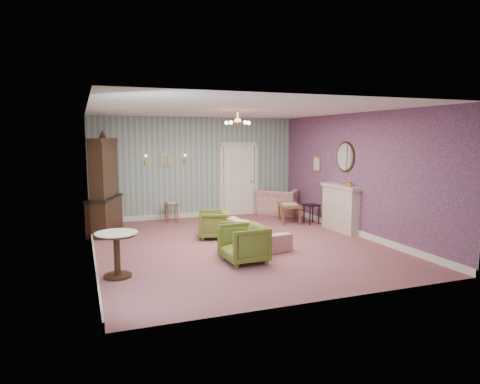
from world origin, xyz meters
name	(u,v)px	position (x,y,z in m)	size (l,w,h in m)	color
floor	(238,244)	(0.00, 0.00, 0.00)	(7.00, 7.00, 0.00)	#92555D
ceiling	(238,110)	(0.00, 0.00, 2.90)	(7.00, 7.00, 0.00)	white
wall_back	(196,168)	(0.00, 3.50, 1.45)	(6.00, 6.00, 0.00)	gray
wall_front	(324,201)	(0.00, -3.50, 1.45)	(6.00, 6.00, 0.00)	gray
wall_left	(90,184)	(-3.00, 0.00, 1.45)	(7.00, 7.00, 0.00)	gray
wall_right	(356,174)	(3.00, 0.00, 1.45)	(7.00, 7.00, 0.00)	gray
wall_right_floral	(355,174)	(2.98, 0.00, 1.45)	(7.00, 7.00, 0.00)	#BA5D84
door	(239,179)	(1.30, 3.46, 1.08)	(1.12, 0.12, 2.16)	white
olive_chair_a	(244,242)	(-0.35, -1.31, 0.39)	(0.76, 0.71, 0.78)	#5E6A25
olive_chair_b	(234,237)	(-0.31, -0.65, 0.33)	(0.65, 0.61, 0.67)	#5E6A25
olive_chair_c	(213,223)	(-0.32, 0.77, 0.35)	(0.68, 0.64, 0.70)	#5E6A25
sofa_chintz	(254,228)	(0.33, -0.11, 0.36)	(1.85, 0.54, 0.72)	#A54254
wingback_chair	(278,197)	(2.42, 3.05, 0.52)	(1.19, 0.77, 1.04)	#A54254
dresser	(104,184)	(-2.65, 2.15, 1.22)	(0.51, 1.47, 2.45)	black
fireplace	(340,208)	(2.86, 0.40, 0.58)	(0.30, 1.40, 1.16)	beige
mantel_vase	(350,184)	(2.84, 0.00, 1.23)	(0.15, 0.15, 0.15)	gold
oval_mirror	(345,157)	(2.96, 0.40, 1.85)	(0.04, 0.76, 0.84)	white
framed_print	(317,164)	(2.97, 1.75, 1.60)	(0.04, 0.34, 0.42)	gold
coffee_table	(289,213)	(2.19, 1.87, 0.25)	(0.55, 1.00, 0.51)	brown
side_table_black	(311,214)	(2.63, 1.42, 0.27)	(0.36, 0.36, 0.53)	black
pedestal_table	(117,255)	(-2.65, -1.38, 0.39)	(0.71, 0.71, 0.77)	black
nesting_table	(171,212)	(-0.85, 3.04, 0.28)	(0.34, 0.43, 0.56)	brown
gilt_mirror_back	(166,160)	(-0.90, 3.46, 1.70)	(0.28, 0.06, 0.36)	gold
sconce_left	(146,160)	(-1.45, 3.44, 1.70)	(0.16, 0.12, 0.30)	gold
sconce_right	(185,159)	(-0.35, 3.44, 1.70)	(0.16, 0.12, 0.30)	gold
chandelier	(238,123)	(0.00, 0.00, 2.63)	(0.56, 0.56, 0.36)	gold
burgundy_cushion	(279,199)	(2.37, 2.90, 0.48)	(0.38, 0.10, 0.38)	maroon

